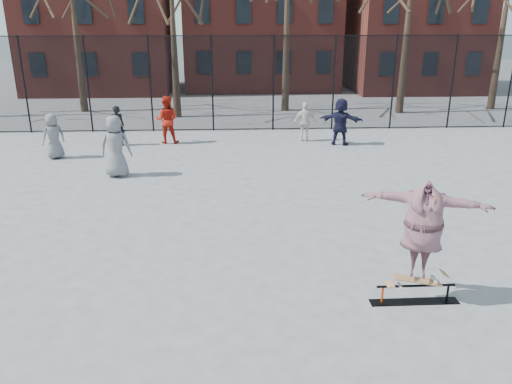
{
  "coord_description": "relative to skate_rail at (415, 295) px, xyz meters",
  "views": [
    {
      "loc": [
        -0.65,
        -8.5,
        4.69
      ],
      "look_at": [
        -0.14,
        1.5,
        1.17
      ],
      "focal_mm": 35.0,
      "sensor_mm": 36.0,
      "label": 1
    }
  ],
  "objects": [
    {
      "name": "ground",
      "position": [
        -2.49,
        1.1,
        -0.13
      ],
      "size": [
        100.0,
        100.0,
        0.0
      ],
      "primitive_type": "plane",
      "color": "slate"
    },
    {
      "name": "skate_rail",
      "position": [
        0.0,
        0.0,
        0.0
      ],
      "size": [
        1.55,
        0.24,
        0.34
      ],
      "color": "black",
      "rests_on": "ground"
    },
    {
      "name": "skateboard",
      "position": [
        0.0,
        0.0,
        0.26
      ],
      "size": [
        0.93,
        0.22,
        0.11
      ],
      "primitive_type": null,
      "color": "#A26641",
      "rests_on": "skate_rail"
    },
    {
      "name": "skater",
      "position": [
        0.0,
        0.0,
        1.17
      ],
      "size": [
        2.16,
        1.24,
        1.7
      ],
      "primitive_type": "imported",
      "rotation": [
        0.0,
        0.0,
        -0.34
      ],
      "color": "#5A3585",
      "rests_on": "skateboard"
    },
    {
      "name": "bystander_grey",
      "position": [
        -9.28,
        9.85,
        0.66
      ],
      "size": [
        0.92,
        0.86,
        1.58
      ],
      "primitive_type": "imported",
      "rotation": [
        0.0,
        0.0,
        3.78
      ],
      "color": "slate",
      "rests_on": "ground"
    },
    {
      "name": "bystander_black",
      "position": [
        -7.47,
        11.63,
        0.63
      ],
      "size": [
        0.66,
        0.55,
        1.54
      ],
      "primitive_type": "imported",
      "rotation": [
        0.0,
        0.0,
        3.53
      ],
      "color": "black",
      "rests_on": "ground"
    },
    {
      "name": "bystander_red",
      "position": [
        -5.62,
        11.93,
        0.78
      ],
      "size": [
        0.92,
        0.73,
        1.84
      ],
      "primitive_type": "imported",
      "rotation": [
        0.0,
        0.0,
        3.1
      ],
      "color": "#A91A0E",
      "rests_on": "ground"
    },
    {
      "name": "bystander_white",
      "position": [
        -0.2,
        11.99,
        0.64
      ],
      "size": [
        0.92,
        0.43,
        1.54
      ],
      "primitive_type": "imported",
      "rotation": [
        0.0,
        0.0,
        3.21
      ],
      "color": "silver",
      "rests_on": "ground"
    },
    {
      "name": "bystander_navy",
      "position": [
        1.07,
        11.3,
        0.77
      ],
      "size": [
        1.75,
        1.1,
        1.8
      ],
      "primitive_type": "imported",
      "rotation": [
        0.0,
        0.0,
        2.77
      ],
      "color": "black",
      "rests_on": "ground"
    },
    {
      "name": "bystander_extra",
      "position": [
        -6.67,
        7.63,
        0.82
      ],
      "size": [
        0.93,
        0.61,
        1.91
      ],
      "primitive_type": "imported",
      "rotation": [
        0.0,
        0.0,
        3.14
      ],
      "color": "slate",
      "rests_on": "ground"
    },
    {
      "name": "fence",
      "position": [
        -2.5,
        14.1,
        1.92
      ],
      "size": [
        34.03,
        0.07,
        4.0
      ],
      "color": "black",
      "rests_on": "ground"
    }
  ]
}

